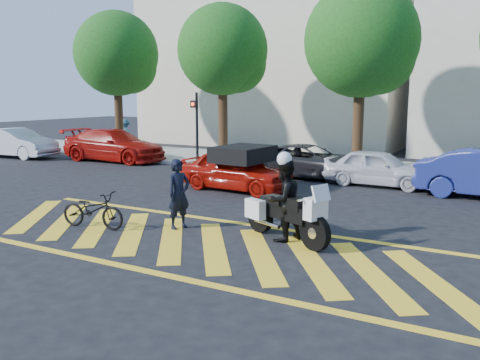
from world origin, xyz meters
The scene contains 18 objects.
ground centered at (0.00, 0.00, 0.00)m, with size 90.00×90.00×0.00m, color black.
sidewalk centered at (0.00, 12.00, 0.07)m, with size 60.00×5.00×0.15m, color #9E998E.
crosswalk centered at (-0.04, 0.00, 0.00)m, with size 12.33×4.00×0.01m.
building_left centered at (-8.00, 21.00, 5.00)m, with size 16.00×8.00×10.00m, color beige.
tree_far_left centered at (-12.87, 12.06, 5.05)m, with size 4.40×4.40×7.41m.
tree_left centered at (-6.37, 12.06, 4.99)m, with size 4.20×4.20×7.26m.
tree_center centered at (0.13, 12.06, 5.10)m, with size 4.60×4.60×7.56m.
signal_pole centered at (-6.50, 9.74, 1.92)m, with size 0.28×0.43×3.20m.
officer_bike centered at (-0.96, 0.80, 0.83)m, with size 0.60×0.40×1.65m, color black.
bicycle centered at (-2.77, -0.17, 0.44)m, with size 0.58×1.68×0.88m, color black.
police_motorcycle centered at (1.62, 1.10, 0.60)m, with size 2.35×1.36×1.10m.
officer_moto centered at (1.60, 1.09, 0.90)m, with size 0.87×0.68×1.79m, color black.
red_convertible centered at (-2.17, 5.65, 0.67)m, with size 1.58×3.93×1.34m, color #A21007.
parked_far_left centered at (-16.00, 7.84, 0.72)m, with size 1.53×4.37×1.44m, color #BABDC2.
parked_left centered at (-10.80, 9.20, 0.75)m, with size 2.10×5.17×1.50m, color #A30F0A.
parked_mid_left centered at (-1.03, 9.20, 0.62)m, with size 2.07×4.50×1.25m, color black.
parked_mid_right centered at (1.72, 8.71, 0.63)m, with size 1.49×3.69×1.26m, color silver.
pedestrian_left centered at (-13.42, 12.94, 0.94)m, with size 1.02×0.59×1.58m, color #2B5777.
Camera 1 is at (5.99, -8.69, 3.16)m, focal length 38.00 mm.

